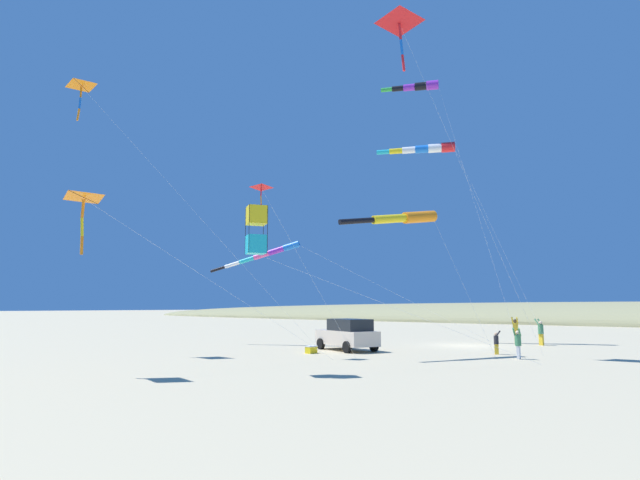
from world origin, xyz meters
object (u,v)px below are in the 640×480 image
(person_child_green_jacket, at_px, (518,342))
(person_bystander_far, at_px, (496,341))
(kite_windsock_long_streamer_left, at_px, (403,218))
(person_adult_flyer, at_px, (515,329))
(person_child_grey_jacket, at_px, (541,331))
(kite_delta_red_high_left, at_px, (262,188))
(kite_windsock_striped_overhead, at_px, (267,254))
(cooler_box, at_px, (311,349))
(kite_delta_checkered_midright, at_px, (85,198))
(kite_box_rainbow_low_near, at_px, (257,230))
(kite_delta_yellow_midlevel, at_px, (400,24))
(kite_windsock_small_distant, at_px, (417,87))
(kite_windsock_teal_far_right, at_px, (426,149))
(kite_delta_orange_high_right, at_px, (82,86))
(parked_car, at_px, (347,334))

(person_child_green_jacket, distance_m, person_bystander_far, 2.46)
(person_child_green_jacket, xyz_separation_m, kite_windsock_long_streamer_left, (2.60, -4.84, 6.45))
(person_adult_flyer, height_order, person_child_grey_jacket, person_adult_flyer)
(person_child_green_jacket, relative_size, kite_delta_red_high_left, 0.17)
(kite_windsock_striped_overhead, bearing_deg, person_child_green_jacket, 96.26)
(cooler_box, relative_size, kite_delta_checkered_midright, 0.05)
(kite_windsock_striped_overhead, height_order, kite_box_rainbow_low_near, kite_windsock_striped_overhead)
(cooler_box, height_order, kite_delta_yellow_midlevel, kite_delta_yellow_midlevel)
(cooler_box, distance_m, kite_windsock_small_distant, 22.44)
(kite_windsock_striped_overhead, bearing_deg, person_child_grey_jacket, 129.42)
(cooler_box, xyz_separation_m, kite_delta_checkered_midright, (12.77, -0.50, 6.55))
(person_adult_flyer, xyz_separation_m, kite_delta_yellow_midlevel, (13.03, -1.12, 17.54))
(kite_windsock_long_streamer_left, xyz_separation_m, kite_delta_yellow_midlevel, (-0.17, -0.06, 11.26))
(kite_windsock_striped_overhead, relative_size, kite_windsock_small_distant, 0.73)
(kite_delta_yellow_midlevel, relative_size, kite_delta_checkered_midright, 1.63)
(kite_windsock_small_distant, bearing_deg, person_adult_flyer, 121.62)
(cooler_box, bearing_deg, kite_box_rainbow_low_near, 26.95)
(kite_delta_checkered_midright, bearing_deg, kite_windsock_teal_far_right, 176.34)
(kite_delta_red_high_left, bearing_deg, cooler_box, 171.66)
(kite_box_rainbow_low_near, bearing_deg, kite_delta_yellow_midlevel, 174.46)
(person_adult_flyer, xyz_separation_m, kite_windsock_small_distant, (3.32, -5.40, 18.41))
(person_adult_flyer, height_order, kite_delta_yellow_midlevel, kite_delta_yellow_midlevel)
(person_adult_flyer, xyz_separation_m, kite_box_rainbow_low_near, (22.85, -2.08, 4.60))
(kite_delta_orange_high_right, distance_m, kite_windsock_teal_far_right, 23.77)
(kite_windsock_teal_far_right, bearing_deg, kite_box_rainbow_low_near, 8.45)
(parked_car, distance_m, kite_delta_checkered_midright, 16.57)
(kite_windsock_long_streamer_left, distance_m, kite_windsock_striped_overhead, 11.46)
(kite_windsock_long_streamer_left, distance_m, kite_delta_checkered_midright, 15.51)
(person_adult_flyer, distance_m, kite_delta_orange_high_right, 32.11)
(cooler_box, distance_m, person_child_grey_jacket, 16.40)
(person_adult_flyer, height_order, kite_windsock_teal_far_right, kite_windsock_teal_far_right)
(kite_delta_yellow_midlevel, bearing_deg, person_bystander_far, 142.88)
(kite_delta_red_high_left, xyz_separation_m, kite_windsock_teal_far_right, (-15.46, 1.59, 5.64))
(parked_car, xyz_separation_m, person_adult_flyer, (-12.18, 5.64, 0.06))
(kite_windsock_striped_overhead, height_order, kite_delta_orange_high_right, kite_delta_orange_high_right)
(kite_windsock_striped_overhead, bearing_deg, person_bystander_far, 103.62)
(person_adult_flyer, bearing_deg, kite_windsock_small_distant, -58.38)
(kite_windsock_long_streamer_left, relative_size, kite_windsock_small_distant, 0.40)
(parked_car, bearing_deg, kite_delta_checkered_midright, -3.64)
(kite_windsock_teal_far_right, bearing_deg, person_child_grey_jacket, 108.37)
(person_child_green_jacket, bearing_deg, kite_box_rainbow_low_near, -25.51)
(kite_windsock_small_distant, bearing_deg, kite_delta_yellow_midlevel, 23.78)
(person_child_green_jacket, bearing_deg, kite_delta_checkered_midright, -31.34)
(kite_delta_red_high_left, relative_size, kite_windsock_small_distant, 0.46)
(person_adult_flyer, xyz_separation_m, person_bystander_far, (8.88, 2.02, -0.31))
(kite_box_rainbow_low_near, relative_size, kite_delta_checkered_midright, 0.93)
(cooler_box, xyz_separation_m, person_child_green_jacket, (-4.30, 9.89, 0.62))
(person_adult_flyer, height_order, kite_delta_orange_high_right, kite_delta_orange_high_right)
(kite_delta_red_high_left, bearing_deg, person_adult_flyer, 160.15)
(person_child_green_jacket, relative_size, kite_windsock_striped_overhead, 0.11)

